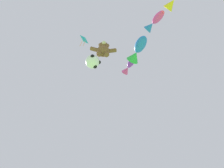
{
  "coord_description": "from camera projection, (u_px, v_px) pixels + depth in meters",
  "views": [
    {
      "loc": [
        -1.05,
        0.75,
        1.19
      ],
      "look_at": [
        -0.59,
        6.66,
        9.43
      ],
      "focal_mm": 24.0,
      "sensor_mm": 36.0,
      "label": 1
    }
  ],
  "objects": [
    {
      "name": "soccer_ball_kite",
      "position": [
        93.0,
        62.0,
        11.1
      ],
      "size": [
        1.14,
        1.14,
        1.05
      ],
      "color": "white"
    },
    {
      "name": "fish_kite_cobalt",
      "position": [
        137.0,
        51.0,
        13.52
      ],
      "size": [
        1.71,
        2.67,
        1.15
      ],
      "color": "blue"
    },
    {
      "name": "teddy_bear_kite",
      "position": [
        103.0,
        50.0,
        12.42
      ],
      "size": [
        2.22,
        0.98,
        2.25
      ],
      "color": "brown"
    },
    {
      "name": "diamond_kite",
      "position": [
        84.0,
        40.0,
        15.58
      ],
      "size": [
        0.87,
        0.87,
        2.39
      ],
      "color": "#19ADB2"
    },
    {
      "name": "fish_kite_magenta",
      "position": [
        154.0,
        22.0,
        12.62
      ],
      "size": [
        1.63,
        1.97,
        0.77
      ],
      "color": "#E53F9E"
    },
    {
      "name": "fish_kite_violet",
      "position": [
        129.0,
        66.0,
        14.83
      ],
      "size": [
        1.29,
        1.96,
        0.7
      ],
      "color": "purple"
    }
  ]
}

